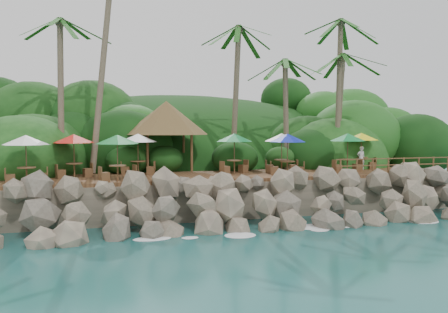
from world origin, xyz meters
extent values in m
plane|color=#19514F|center=(0.00, 0.00, 0.00)|extent=(140.00, 140.00, 0.00)
cube|color=gray|center=(0.00, 16.00, 1.05)|extent=(32.00, 25.20, 2.10)
ellipsoid|color=#143811|center=(0.00, 23.50, 0.00)|extent=(44.80, 28.00, 15.40)
cube|color=brown|center=(0.00, 6.00, 2.20)|extent=(26.00, 5.00, 0.20)
ellipsoid|color=white|center=(-9.00, 0.30, 0.03)|extent=(1.20, 0.80, 0.06)
ellipsoid|color=white|center=(-6.00, 0.30, 0.03)|extent=(1.20, 0.80, 0.06)
ellipsoid|color=white|center=(-3.00, 0.30, 0.03)|extent=(1.20, 0.80, 0.06)
ellipsoid|color=white|center=(0.00, 0.30, 0.03)|extent=(1.20, 0.80, 0.06)
ellipsoid|color=white|center=(3.00, 0.30, 0.03)|extent=(1.20, 0.80, 0.06)
ellipsoid|color=white|center=(6.00, 0.30, 0.03)|extent=(1.20, 0.80, 0.06)
ellipsoid|color=white|center=(9.00, 0.30, 0.03)|extent=(1.20, 0.80, 0.06)
cylinder|color=brown|center=(-9.50, 8.66, 7.11)|extent=(0.39, 2.22, 9.50)
ellipsoid|color=#23601E|center=(-9.50, 8.66, 11.91)|extent=(6.00, 6.00, 2.40)
cylinder|color=brown|center=(-7.02, 8.48, 9.01)|extent=(1.92, 3.18, 13.16)
cylinder|color=brown|center=(1.55, 8.69, 7.04)|extent=(0.72, 1.03, 9.49)
ellipsoid|color=#23601E|center=(1.55, 8.69, 11.79)|extent=(6.00, 6.00, 2.40)
cylinder|color=brown|center=(5.08, 8.45, 6.00)|extent=(0.82, 0.81, 7.42)
ellipsoid|color=#23601E|center=(5.08, 8.45, 9.71)|extent=(6.00, 6.00, 2.40)
cylinder|color=brown|center=(9.01, 8.32, 7.53)|extent=(1.12, 1.30, 10.44)
ellipsoid|color=#23601E|center=(9.01, 8.32, 12.75)|extent=(6.00, 6.00, 2.40)
cylinder|color=brown|center=(9.38, 8.81, 6.29)|extent=(0.54, 1.35, 7.97)
ellipsoid|color=#23601E|center=(9.38, 8.81, 10.28)|extent=(6.00, 6.00, 2.40)
cylinder|color=brown|center=(-4.41, 7.94, 3.50)|extent=(0.16, 0.16, 2.40)
cylinder|color=brown|center=(-1.61, 7.94, 3.50)|extent=(0.16, 0.16, 2.40)
cylinder|color=brown|center=(-4.41, 10.74, 3.50)|extent=(0.16, 0.16, 2.40)
cylinder|color=brown|center=(-1.61, 10.74, 3.50)|extent=(0.16, 0.16, 2.40)
cone|color=brown|center=(-3.01, 9.34, 5.80)|extent=(5.57, 5.57, 2.20)
cylinder|color=brown|center=(3.64, 4.79, 2.70)|extent=(0.09, 0.09, 0.81)
cylinder|color=brown|center=(3.64, 4.79, 3.12)|extent=(0.92, 0.92, 0.05)
cylinder|color=brown|center=(3.64, 4.79, 3.50)|extent=(0.05, 0.05, 2.41)
cone|color=#0C1EA8|center=(3.64, 4.79, 4.54)|extent=(2.30, 2.30, 0.49)
cube|color=brown|center=(2.94, 5.09, 2.55)|extent=(0.60, 0.60, 0.50)
cube|color=brown|center=(4.35, 4.49, 2.55)|extent=(0.60, 0.60, 0.50)
cylinder|color=brown|center=(3.82, 6.10, 2.70)|extent=(0.09, 0.09, 0.81)
cylinder|color=brown|center=(3.82, 6.10, 3.12)|extent=(0.92, 0.92, 0.05)
cylinder|color=brown|center=(3.82, 6.10, 3.50)|extent=(0.05, 0.05, 2.41)
cone|color=silver|center=(3.82, 6.10, 4.54)|extent=(2.30, 2.30, 0.49)
cube|color=brown|center=(3.07, 6.27, 2.55)|extent=(0.55, 0.55, 0.50)
cube|color=brown|center=(4.57, 5.94, 2.55)|extent=(0.55, 0.55, 0.50)
cylinder|color=brown|center=(9.92, 6.77, 2.70)|extent=(0.09, 0.09, 0.81)
cylinder|color=brown|center=(9.92, 6.77, 3.12)|extent=(0.92, 0.92, 0.05)
cylinder|color=brown|center=(9.92, 6.77, 3.50)|extent=(0.05, 0.05, 2.41)
cone|color=yellow|center=(9.92, 6.77, 4.54)|extent=(2.30, 2.30, 0.49)
cube|color=brown|center=(9.16, 6.91, 2.55)|extent=(0.53, 0.53, 0.50)
cube|color=brown|center=(10.67, 6.64, 2.55)|extent=(0.53, 0.53, 0.50)
cylinder|color=brown|center=(-6.39, 4.40, 2.70)|extent=(0.09, 0.09, 0.81)
cylinder|color=brown|center=(-6.39, 4.40, 3.12)|extent=(0.92, 0.92, 0.05)
cylinder|color=brown|center=(-6.39, 4.40, 3.50)|extent=(0.05, 0.05, 2.41)
cone|color=#0C7128|center=(-6.39, 4.40, 4.54)|extent=(2.30, 2.30, 0.49)
cube|color=brown|center=(-7.10, 4.12, 2.55)|extent=(0.60, 0.60, 0.50)
cube|color=brown|center=(-5.68, 4.68, 2.55)|extent=(0.60, 0.60, 0.50)
cylinder|color=brown|center=(-8.71, 6.56, 2.70)|extent=(0.09, 0.09, 0.81)
cylinder|color=brown|center=(-8.71, 6.56, 3.12)|extent=(0.92, 0.92, 0.05)
cylinder|color=brown|center=(-8.71, 6.56, 3.50)|extent=(0.05, 0.05, 2.41)
cone|color=red|center=(-8.71, 6.56, 4.54)|extent=(2.30, 2.30, 0.49)
cube|color=brown|center=(-9.44, 6.31, 2.55)|extent=(0.59, 0.59, 0.50)
cube|color=brown|center=(-7.99, 6.81, 2.55)|extent=(0.59, 0.59, 0.50)
cylinder|color=brown|center=(-10.96, 4.44, 2.70)|extent=(0.09, 0.09, 0.81)
cylinder|color=brown|center=(-10.96, 4.44, 3.12)|extent=(0.92, 0.92, 0.05)
cylinder|color=brown|center=(-10.96, 4.44, 3.50)|extent=(0.05, 0.05, 2.41)
cone|color=white|center=(-10.96, 4.44, 4.54)|extent=(2.30, 2.30, 0.49)
cube|color=brown|center=(-11.72, 4.35, 2.55)|extent=(0.51, 0.51, 0.50)
cube|color=brown|center=(-10.20, 4.54, 2.55)|extent=(0.51, 0.51, 0.50)
cylinder|color=brown|center=(8.00, 5.28, 2.70)|extent=(0.09, 0.09, 0.81)
cylinder|color=brown|center=(8.00, 5.28, 3.12)|extent=(0.92, 0.92, 0.05)
cylinder|color=brown|center=(8.00, 5.28, 3.50)|extent=(0.05, 0.05, 2.41)
cone|color=#0D7731|center=(8.00, 5.28, 4.54)|extent=(2.30, 2.30, 0.49)
cube|color=brown|center=(7.24, 5.21, 2.55)|extent=(0.50, 0.50, 0.50)
cube|color=brown|center=(8.77, 5.35, 2.55)|extent=(0.50, 0.50, 0.50)
cylinder|color=brown|center=(0.77, 6.38, 2.70)|extent=(0.09, 0.09, 0.81)
cylinder|color=brown|center=(0.77, 6.38, 3.12)|extent=(0.92, 0.92, 0.05)
cylinder|color=brown|center=(0.77, 6.38, 3.50)|extent=(0.05, 0.05, 2.41)
cone|color=#0C7230|center=(0.77, 6.38, 4.54)|extent=(2.30, 2.30, 0.49)
cube|color=brown|center=(0.07, 6.05, 2.55)|extent=(0.61, 0.61, 0.50)
cube|color=brown|center=(1.46, 6.70, 2.55)|extent=(0.61, 0.61, 0.50)
cylinder|color=brown|center=(-5.05, 7.32, 2.70)|extent=(0.09, 0.09, 0.81)
cylinder|color=brown|center=(-5.05, 7.32, 3.12)|extent=(0.92, 0.92, 0.05)
cylinder|color=brown|center=(-5.05, 7.32, 3.50)|extent=(0.05, 0.05, 2.41)
cone|color=white|center=(-5.05, 7.32, 4.54)|extent=(2.30, 2.30, 0.49)
cube|color=brown|center=(-5.79, 7.52, 2.55)|extent=(0.56, 0.56, 0.50)
cube|color=brown|center=(-4.31, 7.11, 2.55)|extent=(0.56, 0.56, 0.50)
cylinder|color=brown|center=(6.58, 3.65, 2.80)|extent=(0.10, 0.10, 1.00)
cylinder|color=brown|center=(7.68, 3.65, 2.80)|extent=(0.10, 0.10, 1.00)
cylinder|color=brown|center=(8.78, 3.65, 2.80)|extent=(0.10, 0.10, 1.00)
cylinder|color=brown|center=(9.88, 3.65, 2.80)|extent=(0.10, 0.10, 1.00)
cylinder|color=brown|center=(10.98, 3.65, 2.80)|extent=(0.10, 0.10, 1.00)
cylinder|color=brown|center=(12.08, 3.65, 2.80)|extent=(0.10, 0.10, 1.00)
cylinder|color=brown|center=(13.18, 3.65, 2.80)|extent=(0.10, 0.10, 1.00)
cylinder|color=brown|center=(14.28, 3.65, 2.80)|extent=(0.10, 0.10, 1.00)
cube|color=brown|center=(10.43, 3.65, 3.25)|extent=(8.30, 0.06, 0.06)
cube|color=brown|center=(10.43, 3.65, 2.85)|extent=(8.30, 0.06, 0.06)
imported|color=white|center=(9.68, 6.39, 3.10)|extent=(0.60, 0.40, 1.61)
camera|label=1|loc=(-7.45, -20.95, 5.24)|focal=36.97mm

